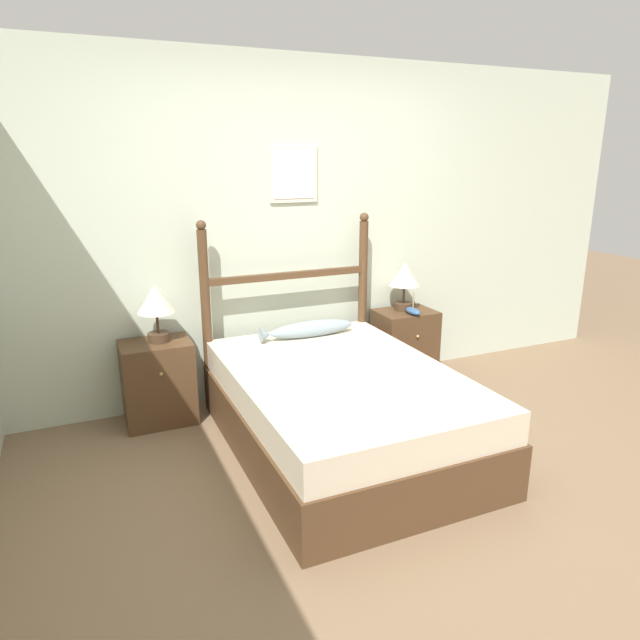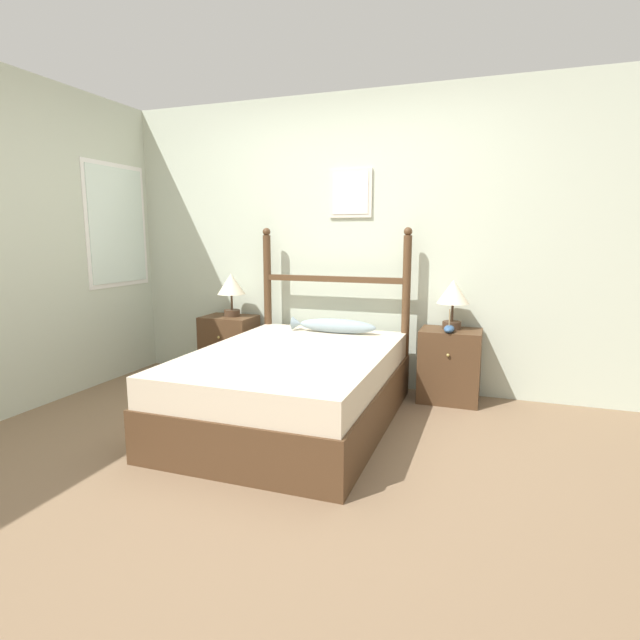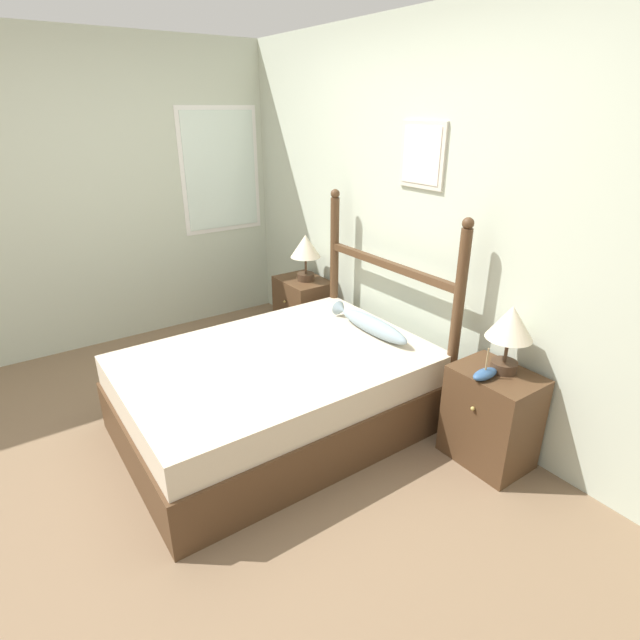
{
  "view_description": "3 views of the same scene",
  "coord_description": "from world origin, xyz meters",
  "px_view_note": "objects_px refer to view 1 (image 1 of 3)",
  "views": [
    {
      "loc": [
        -1.55,
        -2.39,
        1.84
      ],
      "look_at": [
        -0.03,
        1.03,
        0.75
      ],
      "focal_mm": 32.0,
      "sensor_mm": 36.0,
      "label": 1
    },
    {
      "loc": [
        1.27,
        -2.58,
        1.35
      ],
      "look_at": [
        0.03,
        0.92,
        0.71
      ],
      "focal_mm": 28.0,
      "sensor_mm": 36.0,
      "label": 2
    },
    {
      "loc": [
        2.41,
        -0.77,
        1.99
      ],
      "look_at": [
        -0.0,
        0.92,
        0.73
      ],
      "focal_mm": 28.0,
      "sensor_mm": 36.0,
      "label": 3
    }
  ],
  "objects_px": {
    "model_boat": "(413,311)",
    "bed": "(342,410)",
    "nightstand_right": "(404,345)",
    "table_lamp_left": "(156,303)",
    "nightstand_left": "(158,382)",
    "fish_pillow": "(308,329)",
    "table_lamp_right": "(404,277)"
  },
  "relations": [
    {
      "from": "nightstand_right",
      "to": "model_boat",
      "type": "xyz_separation_m",
      "value": [
        -0.01,
        -0.11,
        0.33
      ]
    },
    {
      "from": "nightstand_left",
      "to": "table_lamp_left",
      "type": "relative_size",
      "value": 1.48
    },
    {
      "from": "table_lamp_right",
      "to": "fish_pillow",
      "type": "relative_size",
      "value": 0.55
    },
    {
      "from": "bed",
      "to": "nightstand_right",
      "type": "xyz_separation_m",
      "value": [
        1.02,
        0.87,
        0.03
      ]
    },
    {
      "from": "nightstand_right",
      "to": "bed",
      "type": "bearing_deg",
      "value": -139.4
    },
    {
      "from": "table_lamp_right",
      "to": "model_boat",
      "type": "xyz_separation_m",
      "value": [
        -0.01,
        -0.16,
        -0.25
      ]
    },
    {
      "from": "fish_pillow",
      "to": "table_lamp_left",
      "type": "bearing_deg",
      "value": 171.14
    },
    {
      "from": "nightstand_left",
      "to": "table_lamp_right",
      "type": "distance_m",
      "value": 2.11
    },
    {
      "from": "fish_pillow",
      "to": "nightstand_right",
      "type": "bearing_deg",
      "value": 9.12
    },
    {
      "from": "model_boat",
      "to": "fish_pillow",
      "type": "bearing_deg",
      "value": -177.72
    },
    {
      "from": "table_lamp_left",
      "to": "nightstand_left",
      "type": "bearing_deg",
      "value": -156.97
    },
    {
      "from": "nightstand_right",
      "to": "model_boat",
      "type": "relative_size",
      "value": 3.19
    },
    {
      "from": "model_boat",
      "to": "fish_pillow",
      "type": "xyz_separation_m",
      "value": [
        -0.94,
        -0.04,
        -0.03
      ]
    },
    {
      "from": "table_lamp_right",
      "to": "model_boat",
      "type": "relative_size",
      "value": 2.15
    },
    {
      "from": "table_lamp_right",
      "to": "model_boat",
      "type": "height_order",
      "value": "table_lamp_right"
    },
    {
      "from": "bed",
      "to": "table_lamp_left",
      "type": "bearing_deg",
      "value": 138.11
    },
    {
      "from": "nightstand_left",
      "to": "table_lamp_left",
      "type": "distance_m",
      "value": 0.58
    },
    {
      "from": "model_boat",
      "to": "table_lamp_left",
      "type": "bearing_deg",
      "value": 176.35
    },
    {
      "from": "table_lamp_right",
      "to": "nightstand_left",
      "type": "bearing_deg",
      "value": -178.79
    },
    {
      "from": "table_lamp_left",
      "to": "fish_pillow",
      "type": "relative_size",
      "value": 0.55
    },
    {
      "from": "bed",
      "to": "model_boat",
      "type": "height_order",
      "value": "model_boat"
    },
    {
      "from": "table_lamp_left",
      "to": "fish_pillow",
      "type": "height_order",
      "value": "table_lamp_left"
    },
    {
      "from": "table_lamp_left",
      "to": "model_boat",
      "type": "height_order",
      "value": "table_lamp_left"
    },
    {
      "from": "nightstand_left",
      "to": "table_lamp_right",
      "type": "xyz_separation_m",
      "value": [
        2.03,
        0.04,
        0.57
      ]
    },
    {
      "from": "bed",
      "to": "fish_pillow",
      "type": "relative_size",
      "value": 2.63
    },
    {
      "from": "table_lamp_left",
      "to": "table_lamp_right",
      "type": "relative_size",
      "value": 1.0
    },
    {
      "from": "nightstand_left",
      "to": "model_boat",
      "type": "distance_m",
      "value": 2.06
    },
    {
      "from": "model_boat",
      "to": "bed",
      "type": "bearing_deg",
      "value": -143.13
    },
    {
      "from": "bed",
      "to": "model_boat",
      "type": "xyz_separation_m",
      "value": [
        1.01,
        0.76,
        0.36
      ]
    },
    {
      "from": "table_lamp_left",
      "to": "bed",
      "type": "bearing_deg",
      "value": -41.89
    },
    {
      "from": "nightstand_right",
      "to": "table_lamp_right",
      "type": "height_order",
      "value": "table_lamp_right"
    },
    {
      "from": "bed",
      "to": "nightstand_right",
      "type": "distance_m",
      "value": 1.34
    }
  ]
}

